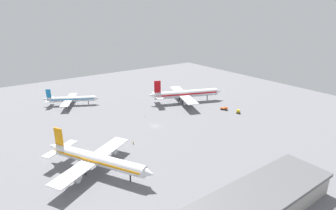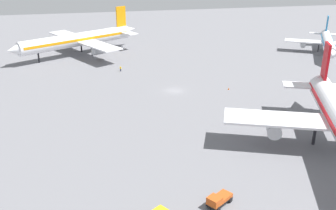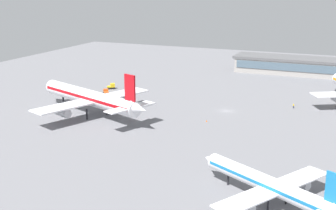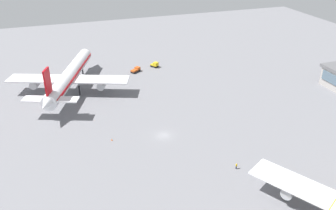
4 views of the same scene
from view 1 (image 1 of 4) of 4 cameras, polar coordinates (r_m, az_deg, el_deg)
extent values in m
plane|color=slate|center=(153.62, -2.72, -4.36)|extent=(288.00, 288.00, 0.00)
cube|color=#9E9993|center=(95.11, 18.30, -19.34)|extent=(57.27, 16.47, 6.91)
cube|color=#4C6070|center=(98.43, 14.30, -16.73)|extent=(54.97, 0.30, 3.55)
cube|color=#59595B|center=(92.77, 18.56, -17.42)|extent=(59.56, 17.13, 1.18)
cylinder|color=white|center=(197.12, -19.72, 1.18)|extent=(29.77, 18.49, 3.52)
cone|color=white|center=(193.93, -14.80, 1.40)|extent=(4.70, 4.63, 3.35)
cone|color=white|center=(201.56, -24.46, 1.11)|extent=(5.22, 4.59, 2.82)
cube|color=#1972B2|center=(197.05, -19.72, 1.25)|extent=(28.68, 17.94, 0.63)
cube|color=white|center=(197.60, -20.16, 1.06)|extent=(19.13, 29.14, 0.32)
cylinder|color=#A5A8AD|center=(205.87, -19.62, 1.47)|extent=(4.58, 3.70, 1.94)
cylinder|color=#A5A8AD|center=(190.10, -20.66, -0.08)|extent=(4.58, 3.70, 1.94)
cube|color=white|center=(200.81, -23.73, 1.09)|extent=(8.37, 12.05, 0.25)
cube|color=#1972B2|center=(199.66, -23.89, 2.25)|extent=(2.88, 1.81, 5.64)
cylinder|color=black|center=(195.76, -16.43, 0.49)|extent=(0.42, 0.42, 2.47)
cylinder|color=black|center=(201.21, -20.17, 0.58)|extent=(0.42, 0.42, 2.47)
cylinder|color=black|center=(196.01, -20.52, 0.06)|extent=(0.42, 0.42, 2.47)
cylinder|color=white|center=(191.75, 3.86, 2.39)|extent=(44.91, 21.24, 5.08)
cone|color=white|center=(200.65, 10.55, 2.86)|extent=(6.47, 6.32, 4.82)
cone|color=white|center=(185.48, -3.38, 2.06)|extent=(7.38, 6.06, 4.06)
cube|color=red|center=(191.64, 3.86, 2.50)|extent=(43.23, 20.68, 0.91)
cube|color=white|center=(191.20, 3.20, 2.19)|extent=(22.57, 43.58, 0.46)
cylinder|color=#A5A8AD|center=(202.94, 2.14, 2.69)|extent=(6.60, 4.75, 2.79)
cylinder|color=#A5A8AD|center=(180.66, 4.37, 0.55)|extent=(6.60, 4.75, 2.79)
cube|color=white|center=(186.29, -2.22, 2.08)|extent=(10.13, 17.86, 0.37)
cube|color=red|center=(184.60, -2.24, 3.88)|extent=(4.33, 2.10, 8.12)
cylinder|color=black|center=(198.54, 8.26, 1.51)|extent=(0.61, 0.61, 3.55)
cylinder|color=black|center=(195.63, 2.43, 1.43)|extent=(0.61, 0.61, 3.55)
cylinder|color=black|center=(188.27, 3.15, 0.71)|extent=(0.61, 0.61, 3.55)
cylinder|color=white|center=(112.65, -14.67, -11.06)|extent=(25.53, 39.79, 4.74)
cone|color=white|center=(101.22, -4.15, -14.15)|extent=(6.27, 6.36, 4.51)
cone|color=white|center=(126.93, -22.89, -8.06)|extent=(6.24, 7.03, 3.80)
cube|color=orange|center=(112.47, -14.69, -10.90)|extent=(24.76, 38.34, 0.85)
cube|color=white|center=(114.13, -15.51, -10.99)|extent=(38.99, 26.34, 0.43)
cylinder|color=#A5A8AD|center=(122.63, -12.01, -9.35)|extent=(5.05, 6.16, 2.61)
cylinder|color=#A5A8AD|center=(107.95, -19.40, -14.34)|extent=(5.05, 6.16, 2.61)
cube|color=white|center=(124.59, -21.74, -8.54)|extent=(16.14, 11.49, 0.34)
cube|color=orange|center=(122.19, -22.07, -6.17)|extent=(2.50, 3.85, 7.59)
cylinder|color=black|center=(106.90, -7.95, -14.89)|extent=(0.57, 0.57, 3.32)
cylinder|color=black|center=(119.10, -14.67, -11.53)|extent=(0.57, 0.57, 3.32)
cylinder|color=black|center=(114.30, -17.10, -13.18)|extent=(0.57, 0.57, 3.32)
cube|color=black|center=(177.91, 14.57, -1.44)|extent=(3.71, 3.40, 0.30)
cube|color=gold|center=(176.93, 14.57, -1.23)|extent=(2.57, 2.59, 1.60)
cube|color=#3F596B|center=(176.06, 14.56, -1.21)|extent=(0.98, 1.35, 0.90)
cube|color=gold|center=(178.62, 14.61, -1.22)|extent=(2.24, 2.36, 0.50)
cylinder|color=black|center=(176.85, 14.84, -1.64)|extent=(0.83, 0.71, 0.80)
cylinder|color=black|center=(176.97, 14.23, -1.57)|extent=(0.83, 0.71, 0.80)
cylinder|color=black|center=(178.95, 14.90, -1.40)|extent=(0.83, 0.71, 0.80)
cylinder|color=black|center=(179.07, 14.30, -1.33)|extent=(0.83, 0.71, 0.80)
cube|color=black|center=(181.34, 11.70, -0.82)|extent=(4.08, 4.69, 0.30)
cube|color=#BF4C19|center=(180.95, 12.12, -0.64)|extent=(2.59, 2.56, 1.20)
cube|color=#3F596B|center=(180.79, 12.38, -0.60)|extent=(1.35, 0.98, 0.67)
cube|color=#BF4C19|center=(181.30, 11.43, -0.65)|extent=(3.05, 3.22, 0.60)
cylinder|color=black|center=(182.11, 12.22, -0.82)|extent=(0.71, 0.83, 0.80)
cylinder|color=black|center=(180.34, 12.14, -1.01)|extent=(0.71, 0.83, 0.80)
cylinder|color=black|center=(182.46, 11.26, -0.71)|extent=(0.71, 0.83, 0.80)
cylinder|color=black|center=(180.69, 11.17, -0.91)|extent=(0.71, 0.83, 0.80)
cylinder|color=#1E2338|center=(133.88, -7.33, -8.02)|extent=(0.41, 0.41, 0.85)
cylinder|color=yellow|center=(133.55, -7.34, -7.74)|extent=(0.49, 0.49, 0.60)
sphere|color=tan|center=(133.36, -7.35, -7.59)|extent=(0.22, 0.22, 0.22)
cylinder|color=yellow|center=(133.40, -7.26, -7.77)|extent=(0.10, 0.10, 0.54)
cylinder|color=yellow|center=(133.69, -7.42, -7.72)|extent=(0.10, 0.10, 0.54)
cone|color=#EA590C|center=(166.32, -4.87, -2.41)|extent=(0.44, 0.44, 0.60)
camera|label=2|loc=(200.44, 25.61, 10.26)|focal=41.60mm
camera|label=3|loc=(271.85, -29.31, 13.16)|focal=49.40mm
camera|label=4|loc=(145.55, -39.31, 12.71)|focal=37.05mm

